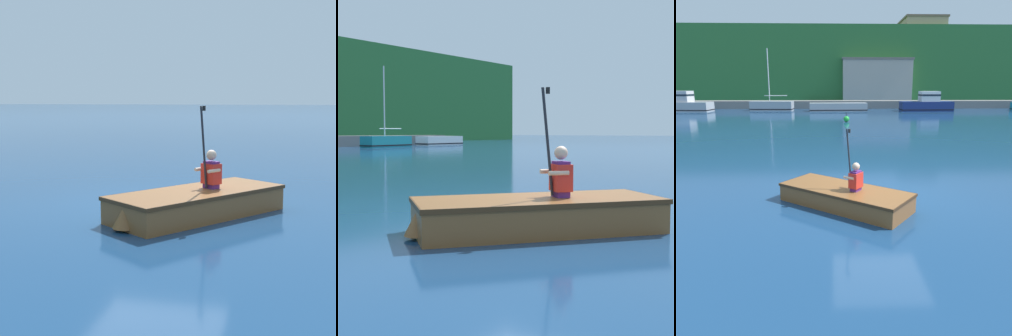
# 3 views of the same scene
# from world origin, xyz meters

# --- Properties ---
(ground_plane) EXTENTS (300.00, 300.00, 0.00)m
(ground_plane) POSITION_xyz_m (0.00, 0.00, 0.00)
(ground_plane) COLOR navy
(rowboat_foreground) EXTENTS (3.15, 2.76, 0.43)m
(rowboat_foreground) POSITION_xyz_m (-1.00, -0.91, 0.24)
(rowboat_foreground) COLOR brown
(rowboat_foreground) RESTS_ON ground
(person_paddler) EXTENTS (0.45, 0.45, 1.36)m
(person_paddler) POSITION_xyz_m (-0.73, -1.11, 0.72)
(person_paddler) COLOR #592672
(person_paddler) RESTS_ON rowboat_foreground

